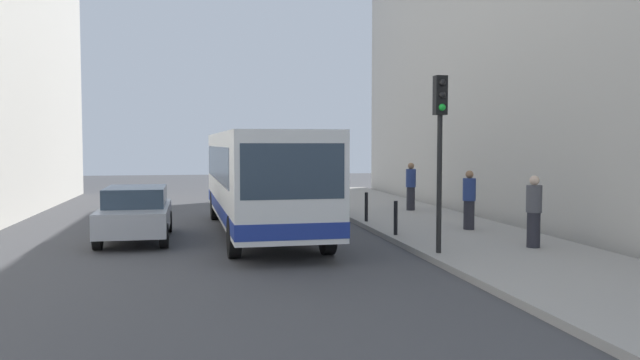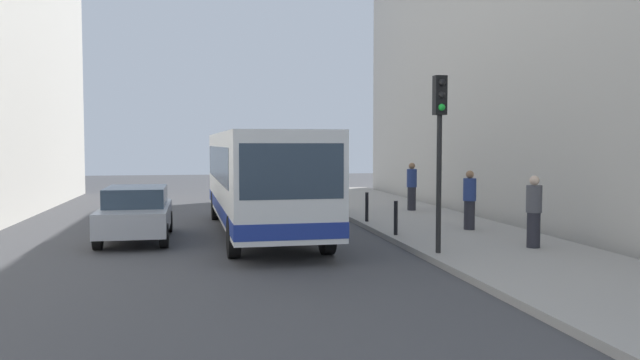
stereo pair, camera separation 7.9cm
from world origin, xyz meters
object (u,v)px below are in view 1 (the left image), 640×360
(car_beside_bus, at_px, (136,212))
(bollard_farthest, at_px, (328,192))
(traffic_light, at_px, (440,130))
(pedestrian_near_signal, at_px, (534,211))
(bollard_near, at_px, (396,218))
(pedestrian_far_sidewalk, at_px, (411,186))
(bus, at_px, (260,176))
(bollard_mid, at_px, (366,207))
(bollard_far, at_px, (345,199))
(pedestrian_mid_sidewalk, at_px, (469,200))

(car_beside_bus, relative_size, bollard_farthest, 4.65)
(bollard_farthest, bearing_deg, traffic_light, -89.54)
(pedestrian_near_signal, bearing_deg, car_beside_bus, -24.31)
(bollard_near, xyz_separation_m, pedestrian_far_sidewalk, (2.57, 6.25, 0.44))
(bollard_near, distance_m, pedestrian_near_signal, 3.81)
(bus, distance_m, pedestrian_near_signal, 7.89)
(car_beside_bus, height_order, bollard_mid, car_beside_bus)
(pedestrian_near_signal, xyz_separation_m, pedestrian_far_sidewalk, (-0.09, 8.95, 0.03))
(car_beside_bus, height_order, traffic_light, traffic_light)
(bollard_far, height_order, pedestrian_near_signal, pedestrian_near_signal)
(bus, bearing_deg, traffic_light, 124.06)
(bollard_farthest, bearing_deg, bollard_near, -90.00)
(bus, bearing_deg, bollard_farthest, -117.56)
(bus, bearing_deg, bollard_mid, -164.96)
(bus, xyz_separation_m, pedestrian_near_signal, (6.24, -4.78, -0.69))
(traffic_light, distance_m, pedestrian_near_signal, 3.25)
(bus, xyz_separation_m, bollard_near, (3.58, -2.08, -1.10))
(pedestrian_near_signal, bearing_deg, pedestrian_far_sidewalk, -91.02)
(bollard_mid, height_order, pedestrian_near_signal, pedestrian_near_signal)
(car_beside_bus, bearing_deg, bollard_mid, -166.57)
(pedestrian_near_signal, bearing_deg, bus, -39.06)
(car_beside_bus, xyz_separation_m, bollard_far, (7.10, 4.94, -0.16))
(traffic_light, bearing_deg, bus, 125.84)
(bollard_mid, relative_size, pedestrian_mid_sidewalk, 0.54)
(bollard_mid, distance_m, pedestrian_near_signal, 6.45)
(bollard_near, xyz_separation_m, bollard_mid, (0.00, 3.16, 0.00))
(bollard_mid, height_order, bollard_farthest, same)
(bollard_farthest, distance_m, pedestrian_far_sidewalk, 4.15)
(car_beside_bus, height_order, bollard_near, car_beside_bus)
(car_beside_bus, height_order, pedestrian_mid_sidewalk, pedestrian_mid_sidewalk)
(pedestrian_far_sidewalk, bearing_deg, traffic_light, 151.14)
(bus, distance_m, bollard_farthest, 8.29)
(pedestrian_mid_sidewalk, bearing_deg, traffic_light, -70.83)
(bus, distance_m, pedestrian_far_sidewalk, 7.46)
(traffic_light, bearing_deg, bollard_near, 91.90)
(pedestrian_mid_sidewalk, height_order, pedestrian_far_sidewalk, pedestrian_far_sidewalk)
(traffic_light, distance_m, pedestrian_mid_sidewalk, 4.83)
(pedestrian_mid_sidewalk, relative_size, pedestrian_far_sidewalk, 0.97)
(bollard_near, relative_size, pedestrian_near_signal, 0.54)
(pedestrian_near_signal, relative_size, pedestrian_mid_sidewalk, 1.01)
(bollard_far, bearing_deg, pedestrian_far_sidewalk, -1.60)
(bollard_farthest, bearing_deg, bus, -115.78)
(car_beside_bus, distance_m, pedestrian_near_signal, 10.59)
(traffic_light, distance_m, bollard_near, 3.84)
(bollard_near, bearing_deg, traffic_light, -88.10)
(bollard_mid, xyz_separation_m, pedestrian_far_sidewalk, (2.57, 3.09, 0.44))
(bollard_far, relative_size, pedestrian_mid_sidewalk, 0.54)
(bollard_near, distance_m, pedestrian_far_sidewalk, 6.77)
(bus, bearing_deg, car_beside_bus, 9.34)
(bus, relative_size, traffic_light, 2.71)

